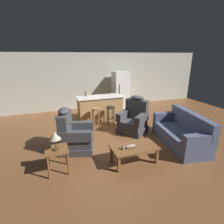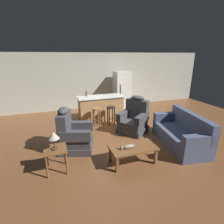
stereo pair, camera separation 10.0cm
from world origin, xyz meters
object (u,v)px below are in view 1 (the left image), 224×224
coffee_table (134,148)px  bar_stool_right (111,112)px  recliner_near_island (134,119)px  table_lamp (55,137)px  refrigerator (120,90)px  end_table (57,153)px  fish_figurine (129,147)px  bar_stool_left (96,114)px  bottle_tall_green (86,94)px  kitchen_island (100,108)px  recliner_near_lamp (74,135)px  couch (182,133)px

coffee_table → bar_stool_right: bearing=83.2°
recliner_near_island → table_lamp: recliner_near_island is taller
bar_stool_right → refrigerator: size_ratio=0.39×
end_table → bar_stool_right: (2.05, 2.27, 0.01)m
fish_figurine → bar_stool_left: bar_stool_left is taller
fish_figurine → table_lamp: 1.66m
recliner_near_island → bottle_tall_green: size_ratio=4.78×
fish_figurine → table_lamp: size_ratio=0.83×
bar_stool_right → bar_stool_left: bearing=180.0°
refrigerator → fish_figurine: bearing=-110.3°
fish_figurine → bar_stool_right: 2.60m
end_table → refrigerator: (3.21, 4.10, 0.42)m
bottle_tall_green → fish_figurine: bearing=-85.3°
kitchen_island → recliner_near_island: bearing=-63.8°
fish_figurine → table_lamp: bearing=170.9°
recliner_near_lamp → bar_stool_right: recliner_near_lamp is taller
table_lamp → refrigerator: refrigerator is taller
fish_figurine → couch: bearing=11.4°
table_lamp → bottle_tall_green: bottle_tall_green is taller
coffee_table → recliner_near_lamp: bearing=138.9°
coffee_table → bar_stool_left: bar_stool_left is taller
end_table → bar_stool_left: 2.72m
end_table → bar_stool_left: size_ratio=0.82×
bar_stool_right → bottle_tall_green: (-0.73, 0.83, 0.57)m
fish_figurine → recliner_near_island: size_ratio=0.28×
recliner_near_lamp → recliner_near_island: bearing=32.3°
bar_stool_left → fish_figurine: bearing=-87.8°
couch → coffee_table: bearing=20.8°
table_lamp → kitchen_island: 3.48m
table_lamp → refrigerator: bearing=52.1°
fish_figurine → bottle_tall_green: 3.45m
couch → table_lamp: size_ratio=4.91×
fish_figurine → bottle_tall_green: (-0.28, 3.38, 0.58)m
recliner_near_island → table_lamp: (-2.57, -1.44, 0.45)m
couch → kitchen_island: size_ratio=1.12×
coffee_table → end_table: 1.76m
kitchen_island → bar_stool_right: 0.67m
coffee_table → recliner_near_lamp: 1.67m
bar_stool_right → recliner_near_lamp: bearing=-137.5°
kitchen_island → bar_stool_right: size_ratio=2.65×
end_table → couch: bearing=1.5°
coffee_table → fish_figurine: size_ratio=3.24×
coffee_table → end_table: (-1.74, 0.25, 0.10)m
bar_stool_left → refrigerator: (1.72, 1.83, 0.41)m
couch → bottle_tall_green: 3.76m
recliner_near_island → refrigerator: refrigerator is taller
coffee_table → fish_figurine: fish_figurine is taller
recliner_near_island → fish_figurine: bearing=22.1°
end_table → kitchen_island: (1.83, 2.90, 0.02)m
recliner_near_island → refrigerator: bearing=-141.1°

